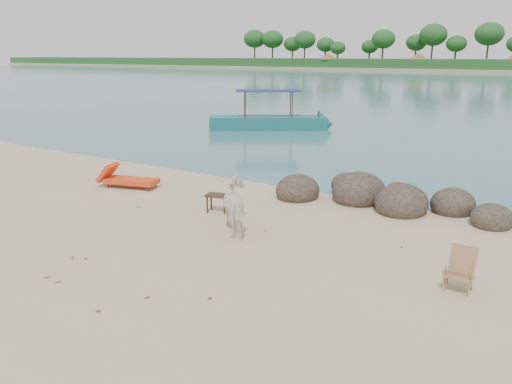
# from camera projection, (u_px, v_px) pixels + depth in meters

# --- Properties ---
(boulders) EXTENTS (6.58, 3.04, 1.18)m
(boulders) POSITION_uv_depth(u_px,v_px,m) (379.00, 198.00, 14.49)
(boulders) COLOR #2F261F
(boulders) RESTS_ON ground
(cow) EXTENTS (1.64, 1.54, 1.31)m
(cow) POSITION_uv_depth(u_px,v_px,m) (238.00, 207.00, 12.20)
(cow) COLOR white
(cow) RESTS_ON ground
(side_table) EXTENTS (0.71, 0.56, 0.50)m
(side_table) POSITION_uv_depth(u_px,v_px,m) (218.00, 204.00, 13.80)
(side_table) COLOR black
(side_table) RESTS_ON ground
(lounge_chair) EXTENTS (2.30, 1.35, 0.65)m
(lounge_chair) POSITION_uv_depth(u_px,v_px,m) (131.00, 179.00, 16.36)
(lounge_chair) COLOR red
(lounge_chair) RESTS_ON ground
(deck_chair) EXTENTS (0.53, 0.58, 0.80)m
(deck_chair) POSITION_uv_depth(u_px,v_px,m) (459.00, 272.00, 9.15)
(deck_chair) COLOR #A07950
(deck_chair) RESTS_ON ground
(boat_near) EXTENTS (7.42, 5.62, 3.73)m
(boat_near) POSITION_uv_depth(u_px,v_px,m) (268.00, 97.00, 29.32)
(boat_near) COLOR #1A6265
(boat_near) RESTS_ON water
(dead_leaves) EXTENTS (8.63, 7.01, 0.00)m
(dead_leaves) POSITION_uv_depth(u_px,v_px,m) (150.00, 254.00, 11.00)
(dead_leaves) COLOR brown
(dead_leaves) RESTS_ON ground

